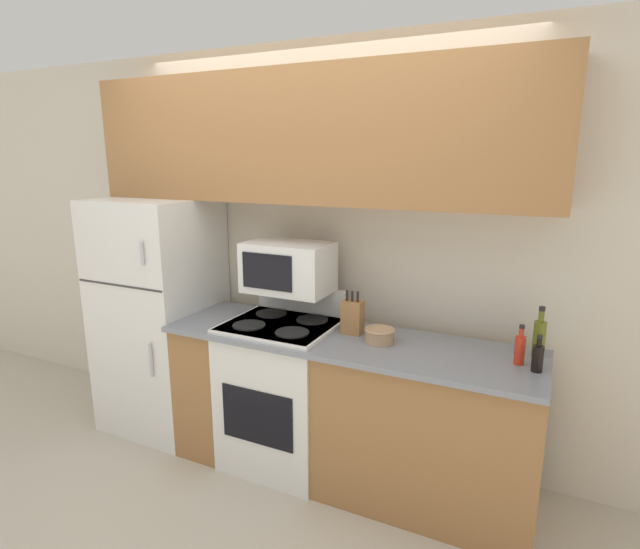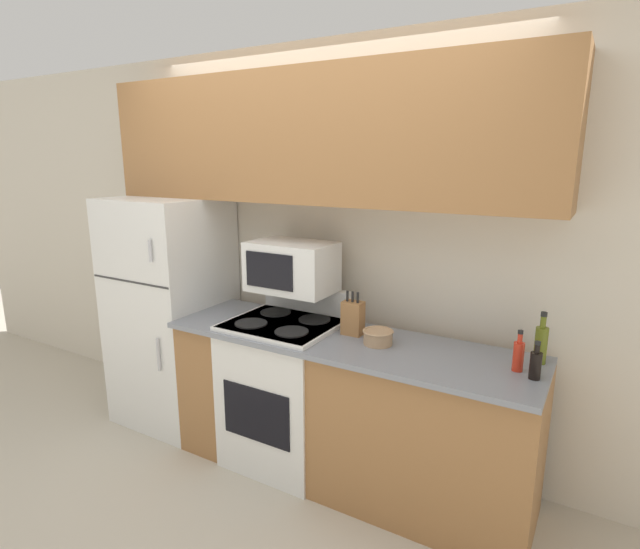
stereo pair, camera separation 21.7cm
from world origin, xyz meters
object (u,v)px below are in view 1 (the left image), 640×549
knife_block (353,317)px  bottle_hot_sauce (520,349)px  microwave (288,267)px  bowl (380,335)px  stove (283,391)px  refrigerator (160,315)px  bottle_olive_oil (539,337)px  bottle_soy_sauce (538,357)px

knife_block → bottle_hot_sauce: 0.90m
microwave → bowl: size_ratio=3.05×
knife_block → bottle_hot_sauce: bearing=-3.5°
stove → knife_block: size_ratio=4.23×
refrigerator → microwave: 1.08m
bottle_olive_oil → bottle_soy_sauce: bearing=-88.5°
knife_block → bottle_hot_sauce: size_ratio=1.26×
stove → bowl: stove is taller
microwave → refrigerator: bearing=-176.6°
refrigerator → bowl: bearing=-1.6°
bottle_soy_sauce → bottle_hot_sauce: (-0.08, 0.05, 0.01)m
refrigerator → knife_block: size_ratio=6.35×
refrigerator → microwave: (0.99, 0.06, 0.42)m
microwave → bottle_hot_sauce: bearing=-3.8°
bottle_soy_sauce → bottle_olive_oil: size_ratio=0.69×
stove → bottle_soy_sauce: (1.40, -0.03, 0.48)m
bottle_soy_sauce → bottle_olive_oil: bearing=91.5°
microwave → bottle_soy_sauce: 1.44m
bowl → bottle_hot_sauce: 0.71m
stove → bottle_hot_sauce: bearing=1.1°
microwave → bottle_olive_oil: microwave is taller
refrigerator → bottle_hot_sauce: 2.32m
bottle_hot_sauce → microwave: bearing=176.2°
refrigerator → stove: refrigerator is taller
refrigerator → bottle_soy_sauce: (2.40, -0.08, 0.15)m
knife_block → bowl: 0.21m
microwave → bottle_hot_sauce: microwave is taller
refrigerator → microwave: refrigerator is taller
bottle_soy_sauce → bowl: bearing=177.1°
knife_block → bowl: bearing=-20.3°
refrigerator → bottle_hot_sauce: size_ratio=8.01×
microwave → bottle_soy_sauce: (1.41, -0.14, -0.27)m
stove → microwave: microwave is taller
knife_block → stove: bearing=-169.4°
bottle_soy_sauce → bottle_hot_sauce: bottle_hot_sauce is taller
bowl → bottle_olive_oil: bearing=11.9°
refrigerator → bottle_soy_sauce: refrigerator is taller
bowl → bottle_hot_sauce: size_ratio=0.84×
knife_block → bowl: knife_block is taller
refrigerator → stove: 1.06m
microwave → bottle_soy_sauce: size_ratio=2.84×
refrigerator → bottle_soy_sauce: bearing=-2.0°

